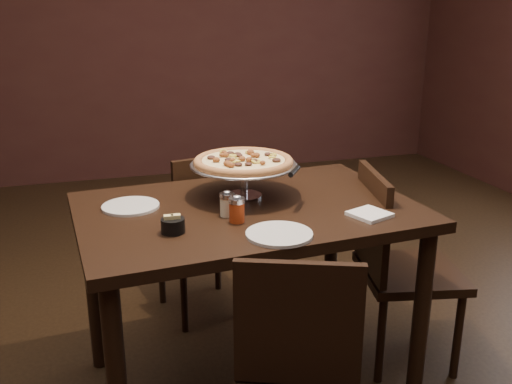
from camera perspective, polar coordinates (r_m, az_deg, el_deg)
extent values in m
cube|color=black|center=(5.56, -11.08, 15.71)|extent=(6.00, 0.02, 2.80)
cube|color=black|center=(2.29, -0.83, -1.95)|extent=(1.39, 0.98, 0.04)
cylinder|color=black|center=(2.43, 16.13, -12.23)|extent=(0.07, 0.07, 0.79)
cylinder|color=black|center=(2.68, -15.95, -9.25)|extent=(0.07, 0.07, 0.79)
cylinder|color=black|center=(3.00, 7.52, -5.72)|extent=(0.07, 0.07, 0.79)
cylinder|color=silver|center=(2.40, -1.24, -0.34)|extent=(0.15, 0.15, 0.01)
cylinder|color=silver|center=(2.38, -1.25, 1.12)|extent=(0.03, 0.03, 0.12)
cylinder|color=silver|center=(2.36, -1.26, 2.59)|extent=(0.11, 0.11, 0.01)
cylinder|color=#AEAEB3|center=(2.36, -1.26, 2.74)|extent=(0.43, 0.43, 0.01)
torus|color=#AEAEB3|center=(2.36, -1.27, 2.76)|extent=(0.45, 0.45, 0.01)
cylinder|color=brown|center=(2.36, -1.27, 2.97)|extent=(0.40, 0.40, 0.01)
torus|color=brown|center=(2.36, -1.27, 3.07)|extent=(0.42, 0.42, 0.03)
cylinder|color=tan|center=(2.35, -1.27, 3.20)|extent=(0.34, 0.34, 0.01)
cylinder|color=beige|center=(2.17, -2.90, -1.47)|extent=(0.05, 0.05, 0.07)
cylinder|color=silver|center=(2.16, -2.92, -0.34)|extent=(0.06, 0.06, 0.02)
ellipsoid|color=silver|center=(2.15, -2.92, 0.03)|extent=(0.03, 0.03, 0.01)
cylinder|color=#972B0D|center=(2.11, -1.93, -2.04)|extent=(0.06, 0.06, 0.08)
cylinder|color=silver|center=(2.09, -1.94, -0.84)|extent=(0.06, 0.06, 0.02)
ellipsoid|color=silver|center=(2.09, -1.95, -0.44)|extent=(0.03, 0.03, 0.01)
cylinder|color=black|center=(2.03, -8.31, -3.34)|extent=(0.08, 0.08, 0.05)
cube|color=#CFBD77|center=(2.03, -8.72, -3.07)|extent=(0.04, 0.03, 0.06)
cube|color=#CFBD77|center=(2.03, -8.00, -3.00)|extent=(0.04, 0.03, 0.06)
cube|color=white|center=(2.22, 11.29, -2.20)|extent=(0.17, 0.17, 0.01)
cylinder|color=silver|center=(2.32, -12.43, -1.39)|extent=(0.23, 0.23, 0.01)
cylinder|color=silver|center=(1.99, 2.34, -4.23)|extent=(0.24, 0.24, 0.01)
cone|color=silver|center=(2.24, 3.86, 1.99)|extent=(0.17, 0.17, 0.00)
cylinder|color=black|center=(2.24, 3.86, 2.07)|extent=(0.09, 0.12, 0.02)
cube|color=black|center=(3.05, -5.55, -4.32)|extent=(0.50, 0.50, 0.04)
cube|color=black|center=(2.80, -4.16, -0.85)|extent=(0.42, 0.11, 0.45)
cylinder|color=black|center=(3.35, -3.86, -6.43)|extent=(0.04, 0.04, 0.42)
cylinder|color=black|center=(3.24, -9.46, -7.55)|extent=(0.04, 0.04, 0.42)
cylinder|color=black|center=(3.07, -1.15, -8.78)|extent=(0.04, 0.04, 0.42)
cylinder|color=black|center=(2.95, -7.21, -10.14)|extent=(0.04, 0.04, 0.42)
cube|color=black|center=(1.82, 4.23, -13.04)|extent=(0.38, 0.18, 0.42)
cube|color=black|center=(2.71, 15.17, -7.82)|extent=(0.51, 0.51, 0.04)
cube|color=black|center=(2.55, 11.53, -2.95)|extent=(0.12, 0.43, 0.45)
cylinder|color=black|center=(2.74, 19.53, -13.42)|extent=(0.04, 0.04, 0.42)
cylinder|color=black|center=(3.02, 16.85, -10.11)|extent=(0.04, 0.04, 0.42)
cylinder|color=black|center=(2.62, 12.38, -14.25)|extent=(0.04, 0.04, 0.42)
cylinder|color=black|center=(2.91, 10.37, -10.67)|extent=(0.04, 0.04, 0.42)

